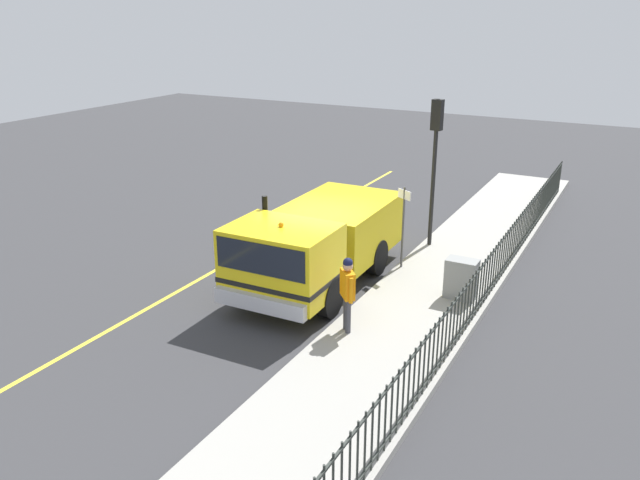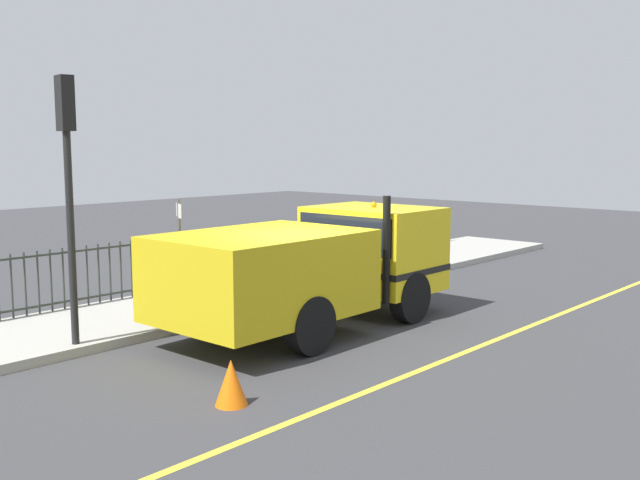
% 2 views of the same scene
% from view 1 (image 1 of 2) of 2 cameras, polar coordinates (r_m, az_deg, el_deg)
% --- Properties ---
extents(ground_plane, '(57.61, 57.61, 0.00)m').
position_cam_1_polar(ground_plane, '(17.13, -0.17, -3.23)').
color(ground_plane, '#38383A').
rests_on(ground_plane, ground).
extents(sidewalk_slab, '(2.82, 26.19, 0.16)m').
position_cam_1_polar(sidewalk_slab, '(15.99, 9.78, -4.99)').
color(sidewalk_slab, '#A3A099').
rests_on(sidewalk_slab, ground).
extents(lane_marking, '(0.12, 23.57, 0.01)m').
position_cam_1_polar(lane_marking, '(18.45, -7.49, -1.65)').
color(lane_marking, yellow).
rests_on(lane_marking, ground).
extents(work_truck, '(2.54, 5.97, 2.44)m').
position_cam_1_polar(work_truck, '(16.04, -0.54, -0.14)').
color(work_truck, yellow).
rests_on(work_truck, ground).
extents(worker_standing, '(0.48, 0.50, 1.70)m').
position_cam_1_polar(worker_standing, '(13.57, 2.47, -4.20)').
color(worker_standing, orange).
rests_on(worker_standing, sidewalk_slab).
extents(iron_fence, '(0.04, 22.29, 1.21)m').
position_cam_1_polar(iron_fence, '(15.41, 14.48, -3.54)').
color(iron_fence, '#2D332D').
rests_on(iron_fence, sidewalk_slab).
extents(traffic_light_near, '(0.33, 0.25, 4.24)m').
position_cam_1_polar(traffic_light_near, '(18.41, 10.26, 8.42)').
color(traffic_light_near, black).
rests_on(traffic_light_near, sidewalk_slab).
extents(utility_cabinet, '(0.74, 0.46, 0.98)m').
position_cam_1_polar(utility_cabinet, '(15.69, 12.49, -3.40)').
color(utility_cabinet, gray).
rests_on(utility_cabinet, sidewalk_slab).
extents(traffic_cone, '(0.42, 0.42, 0.61)m').
position_cam_1_polar(traffic_cone, '(20.41, -0.09, 1.57)').
color(traffic_cone, orange).
rests_on(traffic_cone, ground).
extents(street_sign, '(0.45, 0.28, 2.23)m').
position_cam_1_polar(street_sign, '(16.99, 7.45, 2.00)').
color(street_sign, '#4C4C4C').
rests_on(street_sign, sidewalk_slab).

